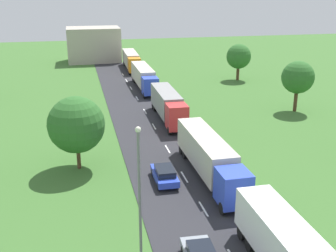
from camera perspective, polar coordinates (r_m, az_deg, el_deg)
The scene contains 12 objects.
road at distance 33.05m, azimuth 5.48°, elevation -12.25°, with size 10.00×140.00×0.06m, color #2B2B30.
lane_marking_centre at distance 31.06m, azimuth 6.92°, elevation -14.44°, with size 0.16×121.66×0.01m.
truck_second at distance 38.37m, azimuth 5.69°, elevation -4.13°, with size 2.56×14.23×3.66m.
truck_third at distance 54.79m, azimuth 0.00°, elevation 3.02°, with size 2.67×12.87×3.71m.
truck_fourth at distance 72.34m, azimuth -3.35°, elevation 6.81°, with size 2.52×14.38×3.66m.
truck_fifth at distance 90.14m, azimuth -5.10°, elevation 9.10°, with size 2.84×13.84×3.54m.
car_fourth at distance 37.74m, azimuth -0.47°, elevation -6.66°, with size 1.96×4.36×1.45m.
lamppost_second at distance 25.74m, azimuth -3.94°, elevation -8.81°, with size 0.36×0.36×9.23m.
tree_pine at distance 61.03m, azimuth 17.45°, elevation 6.39°, with size 4.56×4.56×7.20m.
tree_elm at distance 80.05m, azimuth 9.71°, elevation 9.42°, with size 4.62×4.62×6.81m.
tree_ash at distance 40.24m, azimuth -12.53°, elevation 0.16°, with size 5.46×5.46×7.24m.
distant_building at distance 101.16m, azimuth -10.18°, elevation 10.98°, with size 12.19×8.78×7.93m, color #B2A899.
Camera 1 is at (-9.19, -2.36, 16.95)m, focal length 44.25 mm.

